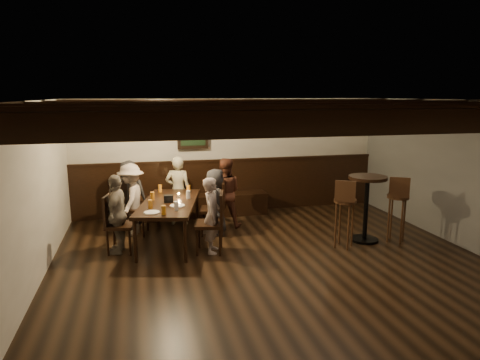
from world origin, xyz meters
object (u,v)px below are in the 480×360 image
object	(u,v)px
dining_table	(169,205)
bar_stool_left	(344,222)
chair_right_far	(211,234)
person_left_far	(117,214)
person_left_near	(131,199)
bar_stool_right	(397,217)
person_bench_centre	(178,191)
chair_right_near	(214,218)
person_right_near	(215,202)
chair_left_near	(134,218)
chair_left_far	(120,235)
person_bench_left	(129,194)
high_top_table	(367,199)
person_bench_right	(225,193)
person_right_far	(212,215)

from	to	relation	value
dining_table	bar_stool_left	world-z (taller)	bar_stool_left
chair_right_far	person_left_far	world-z (taller)	person_left_far
person_left_near	bar_stool_right	size ratio (longest dim) A/B	1.12
person_bench_centre	bar_stool_left	xyz separation A→B (m)	(2.51, -1.93, -0.24)
chair_right_near	bar_stool_left	distance (m)	2.29
person_right_near	chair_right_near	bearing A→B (deg)	90.00
chair_left_near	person_left_near	distance (m)	0.34
chair_left_far	person_left_far	bearing A→B (deg)	-90.00
person_bench_left	person_left_near	distance (m)	0.47
high_top_table	bar_stool_left	size ratio (longest dim) A/B	0.99
chair_left_near	person_bench_right	xyz separation A→B (m)	(1.68, 0.06, 0.36)
dining_table	person_right_far	size ratio (longest dim) A/B	1.70
person_left_near	high_top_table	distance (m)	4.10
chair_right_near	person_bench_right	bearing A→B (deg)	-21.77
chair_right_near	person_left_far	bearing A→B (deg)	121.47
person_bench_centre	person_right_near	xyz separation A→B (m)	(0.59, -0.76, -0.07)
chair_left_far	person_bench_right	distance (m)	2.14
person_left_far	bar_stool_right	bearing A→B (deg)	96.13
chair_right_near	person_right_near	bearing A→B (deg)	-90.00
person_bench_left	person_left_far	xyz separation A→B (m)	(-0.17, -1.35, -0.01)
person_bench_left	person_right_far	world-z (taller)	person_bench_left
person_right_far	person_left_near	bearing A→B (deg)	59.04
chair_left_near	chair_right_near	size ratio (longest dim) A/B	1.03
person_bench_centre	high_top_table	size ratio (longest dim) A/B	1.17
person_bench_right	person_right_near	bearing A→B (deg)	71.57
person_left_near	person_left_far	xyz separation A→B (m)	(-0.21, -0.87, -0.01)
chair_right_near	person_right_near	distance (m)	0.31
chair_right_near	chair_right_far	distance (m)	0.90
dining_table	person_bench_right	bearing A→B (deg)	45.00
chair_left_far	person_bench_centre	size ratio (longest dim) A/B	0.70
person_right_far	person_bench_right	bearing A→B (deg)	-6.34
dining_table	chair_right_near	xyz separation A→B (m)	(0.81, 0.27, -0.36)
person_right_near	bar_stool_left	world-z (taller)	person_right_near
chair_left_near	person_right_far	xyz separation A→B (m)	(1.22, -1.22, 0.31)
bar_stool_right	person_right_near	bearing A→B (deg)	-170.09
person_bench_left	high_top_table	xyz separation A→B (m)	(3.92, -1.80, 0.11)
dining_table	person_left_far	distance (m)	0.88
person_bench_right	person_right_far	distance (m)	1.36
chair_left_near	bar_stool_left	xyz separation A→B (m)	(3.35, -1.52, 0.13)
person_right_near	high_top_table	world-z (taller)	person_right_near
chair_left_near	chair_right_near	distance (m)	1.44
person_bench_centre	person_bench_left	bearing A→B (deg)	9.46
person_right_near	high_top_table	distance (m)	2.62
person_bench_left	chair_right_near	bearing A→B (deg)	164.48
chair_left_near	chair_right_far	bearing A→B (deg)	58.02
chair_right_near	bar_stool_left	bearing A→B (deg)	-107.58
chair_right_near	person_bench_left	size ratio (longest dim) A/B	0.75
chair_right_near	person_right_near	xyz separation A→B (m)	(0.03, -0.01, 0.30)
chair_right_far	bar_stool_left	distance (m)	2.19
chair_left_far	person_left_near	size ratio (longest dim) A/B	0.73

